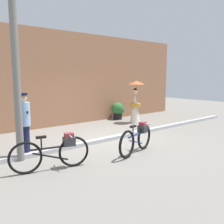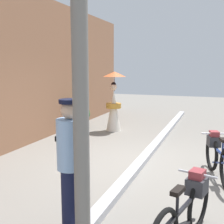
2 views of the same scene
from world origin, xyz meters
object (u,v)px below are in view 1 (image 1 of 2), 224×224
person_with_parasol (135,103)px  bicycle_near_officer (137,138)px  bicycle_far_side (54,151)px  person_officer (24,123)px  potted_plant_by_door (118,110)px  utility_pole (16,65)px

person_with_parasol → bicycle_near_officer: bearing=-134.2°
bicycle_far_side → person_with_parasol: size_ratio=0.93×
person_officer → potted_plant_by_door: size_ratio=2.02×
bicycle_far_side → utility_pole: size_ratio=0.37×
bicycle_near_officer → person_with_parasol: bearing=45.8°
person_officer → person_with_parasol: 5.86m
person_officer → person_with_parasol: size_ratio=0.88×
bicycle_near_officer → utility_pole: utility_pole is taller
person_with_parasol → utility_pole: (-5.87, -1.78, 1.47)m
utility_pole → bicycle_near_officer: bearing=-28.0°
bicycle_near_officer → utility_pole: size_ratio=0.35×
person_with_parasol → bicycle_far_side: bearing=-152.1°
utility_pole → person_officer: bearing=50.3°
bicycle_near_officer → person_officer: person_officer is taller
bicycle_near_officer → bicycle_far_side: bicycle_near_officer is taller
bicycle_near_officer → potted_plant_by_door: size_ratio=2.00×
bicycle_far_side → utility_pole: bearing=109.0°
person_with_parasol → potted_plant_by_door: 1.26m
person_officer → bicycle_near_officer: bearing=-34.1°
person_with_parasol → utility_pole: bearing=-163.1°
person_officer → person_with_parasol: bearing=15.1°
bicycle_near_officer → person_with_parasol: 4.54m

